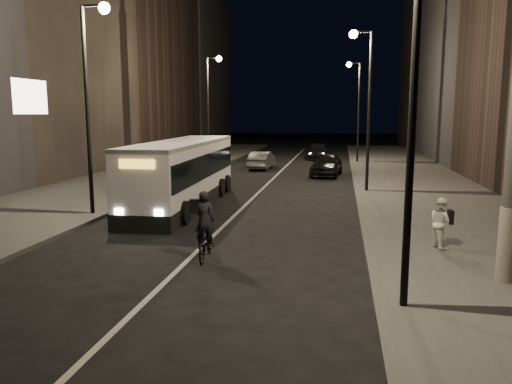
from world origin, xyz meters
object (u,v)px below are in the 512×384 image
at_px(pedestrian_woman, 441,223).
at_px(car_far, 318,152).
at_px(streetlight_right_mid, 365,89).
at_px(car_near, 327,165).
at_px(streetlight_left_far, 211,96).
at_px(city_bus, 183,171).
at_px(streetlight_right_far, 356,98).
at_px(cyclist_on_bicycle, 206,236).
at_px(streetlight_left_near, 92,81).
at_px(streetlight_right_near, 401,50).
at_px(car_mid, 262,160).

xyz_separation_m(pedestrian_woman, car_far, (-5.07, 30.57, -0.25)).
xyz_separation_m(streetlight_right_mid, car_far, (-3.18, 19.46, -4.69)).
bearing_deg(pedestrian_woman, car_near, -10.54).
height_order(streetlight_left_far, city_bus, streetlight_left_far).
xyz_separation_m(streetlight_right_far, city_bus, (-8.09, -20.96, -3.77)).
bearing_deg(cyclist_on_bicycle, streetlight_left_near, 134.98).
bearing_deg(city_bus, streetlight_left_far, 98.29).
height_order(streetlight_right_near, streetlight_left_far, same).
bearing_deg(car_mid, streetlight_right_far, -137.79).
relative_size(cyclist_on_bicycle, pedestrian_woman, 1.33).
xyz_separation_m(car_mid, car_far, (3.72, 9.09, 0.01)).
distance_m(pedestrian_woman, car_far, 30.99).
height_order(streetlight_left_far, pedestrian_woman, streetlight_left_far).
height_order(city_bus, pedestrian_woman, city_bus).
xyz_separation_m(streetlight_right_mid, streetlight_right_far, (0.00, 16.00, 0.00)).
height_order(streetlight_left_near, car_near, streetlight_left_near).
distance_m(streetlight_right_mid, cyclist_on_bicycle, 14.59).
bearing_deg(car_mid, car_near, 148.75).
bearing_deg(cyclist_on_bicycle, car_mid, 90.38).
relative_size(streetlight_right_mid, streetlight_left_near, 1.00).
xyz_separation_m(streetlight_left_near, car_near, (8.65, 15.04, -4.60)).
height_order(streetlight_right_mid, car_mid, streetlight_right_mid).
height_order(streetlight_right_near, car_mid, streetlight_right_near).
xyz_separation_m(streetlight_right_near, streetlight_right_mid, (0.00, 16.00, 0.00)).
bearing_deg(cyclist_on_bicycle, city_bus, 107.40).
bearing_deg(streetlight_right_near, streetlight_right_mid, 90.00).
bearing_deg(car_mid, streetlight_right_mid, 126.67).
relative_size(streetlight_right_mid, car_far, 1.76).
relative_size(pedestrian_woman, car_mid, 0.38).
distance_m(streetlight_right_mid, streetlight_left_far, 14.62).
bearing_deg(cyclist_on_bicycle, streetlight_right_mid, 64.78).
relative_size(pedestrian_woman, car_near, 0.34).
bearing_deg(streetlight_left_far, car_near, -18.89).
xyz_separation_m(city_bus, car_mid, (1.19, 15.33, -0.93)).
distance_m(streetlight_right_far, streetlight_left_far, 12.24).
bearing_deg(city_bus, car_mid, 84.10).
bearing_deg(car_near, city_bus, -110.46).
xyz_separation_m(streetlight_right_mid, streetlight_left_near, (-10.66, -8.00, 0.00)).
relative_size(streetlight_right_far, pedestrian_woman, 5.37).
bearing_deg(streetlight_right_far, car_far, 132.56).
height_order(streetlight_right_far, car_mid, streetlight_right_far).
height_order(city_bus, cyclist_on_bicycle, city_bus).
height_order(streetlight_right_mid, streetlight_right_far, same).
xyz_separation_m(streetlight_right_near, car_near, (-2.02, 23.04, -4.60)).
height_order(streetlight_right_near, car_near, streetlight_right_near).
height_order(cyclist_on_bicycle, car_near, cyclist_on_bicycle).
distance_m(city_bus, car_mid, 15.40).
bearing_deg(streetlight_right_mid, pedestrian_woman, -80.34).
relative_size(streetlight_left_near, pedestrian_woman, 5.37).
distance_m(streetlight_left_far, car_near, 10.24).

